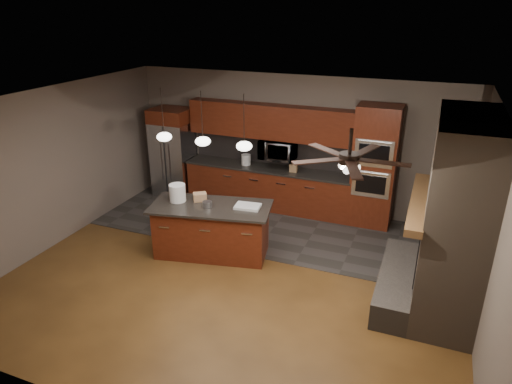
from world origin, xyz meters
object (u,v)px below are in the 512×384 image
at_px(kitchen_island, 212,230).
at_px(paint_tray, 248,206).
at_px(white_bucket, 177,193).
at_px(cardboard_box, 200,197).
at_px(microwave, 278,150).
at_px(counter_bucket, 246,160).
at_px(paint_can, 207,204).
at_px(counter_box, 293,168).
at_px(oven_tower, 374,167).
at_px(refrigerator, 174,152).

distance_m(kitchen_island, paint_tray, 0.79).
bearing_deg(white_bucket, cardboard_box, 22.73).
relative_size(microwave, paint_tray, 1.74).
height_order(cardboard_box, counter_bucket, counter_bucket).
relative_size(paint_can, counter_bucket, 0.70).
relative_size(cardboard_box, counter_box, 1.29).
distance_m(oven_tower, cardboard_box, 3.39).
xyz_separation_m(paint_can, counter_bucket, (-0.27, 2.32, 0.04)).
height_order(microwave, refrigerator, refrigerator).
xyz_separation_m(refrigerator, paint_tray, (2.64, -2.00, -0.05)).
height_order(paint_can, cardboard_box, cardboard_box).
height_order(microwave, paint_can, microwave).
height_order(oven_tower, white_bucket, oven_tower).
bearing_deg(microwave, oven_tower, -1.66).
distance_m(refrigerator, cardboard_box, 2.69).
bearing_deg(counter_box, counter_bucket, 173.39).
bearing_deg(cardboard_box, counter_box, 28.65).
xyz_separation_m(white_bucket, cardboard_box, (0.35, 0.15, -0.08)).
bearing_deg(paint_tray, white_bucket, -178.30).
xyz_separation_m(microwave, cardboard_box, (-0.67, -2.17, -0.31)).
relative_size(refrigerator, counter_box, 11.52).
distance_m(cardboard_box, counter_bucket, 2.12).
bearing_deg(counter_bucket, paint_can, -83.33).
distance_m(white_bucket, paint_tray, 1.25).
relative_size(microwave, cardboard_box, 3.30).
distance_m(kitchen_island, cardboard_box, 0.60).
distance_m(oven_tower, counter_box, 1.61).
height_order(refrigerator, cardboard_box, refrigerator).
distance_m(microwave, counter_box, 0.50).
relative_size(oven_tower, counter_box, 13.83).
distance_m(kitchen_island, white_bucket, 0.87).
height_order(white_bucket, cardboard_box, white_bucket).
distance_m(paint_can, counter_box, 2.41).
height_order(refrigerator, white_bucket, refrigerator).
distance_m(oven_tower, paint_tray, 2.73).
height_order(oven_tower, refrigerator, oven_tower).
xyz_separation_m(paint_tray, counter_box, (0.17, 2.03, 0.04)).
xyz_separation_m(microwave, paint_tray, (0.21, -2.13, -0.36)).
relative_size(oven_tower, cardboard_box, 10.75).
xyz_separation_m(microwave, kitchen_island, (-0.40, -2.29, -0.83)).
bearing_deg(microwave, counter_box, -14.79).
xyz_separation_m(oven_tower, cardboard_box, (-2.64, -2.11, -0.20)).
bearing_deg(refrigerator, paint_tray, -37.11).
relative_size(paint_can, cardboard_box, 0.71).
xyz_separation_m(refrigerator, cardboard_box, (1.76, -2.04, -0.00)).
bearing_deg(white_bucket, kitchen_island, 2.09).
bearing_deg(microwave, paint_can, -100.16).
relative_size(oven_tower, counter_bucket, 10.64).
distance_m(microwave, white_bucket, 2.54).
distance_m(paint_can, paint_tray, 0.68).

